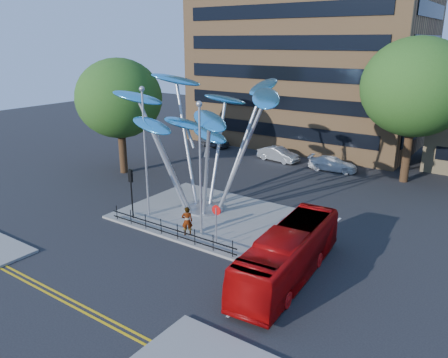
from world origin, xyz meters
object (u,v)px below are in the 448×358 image
Objects in this scene: traffic_light_island at (131,184)px; tree_left at (119,99)px; tree_right at (416,88)px; street_lamp_right at (200,158)px; parked_car_right at (333,164)px; pedestrian at (187,221)px; parked_car_mid at (278,154)px; red_bus at (288,254)px; leaf_sculpture at (203,116)px; street_lamp_left at (145,141)px; no_entry_sign_island at (216,218)px; parked_car_left at (214,141)px.

tree_left is at bearing 140.19° from traffic_light_island.
street_lamp_right is (-7.50, -19.00, -2.94)m from tree_right.
traffic_light_island is 0.76× the size of parked_car_right.
pedestrian is (-8.21, -19.50, -6.95)m from tree_right.
red_bus is at bearing -143.41° from parked_car_mid.
tree_right is 0.95× the size of leaf_sculpture.
pedestrian is at bearing -112.84° from tree_right.
parked_car_right is at bearing -83.43° from parked_car_mid.
street_lamp_left is at bearing 153.58° from parked_car_right.
no_entry_sign_island reaches higher than parked_car_right.
parked_car_mid is at bearing 88.89° from street_lamp_left.
parked_car_left is 0.87× the size of parked_car_right.
tree_right is 1.17× the size of tree_left.
pedestrian is 0.43× the size of parked_car_mid.
red_bus is at bearing -21.43° from tree_left.
traffic_light_island is 1.83× the size of pedestrian.
street_lamp_right is (14.50, -7.00, -1.70)m from tree_left.
parked_car_mid is at bearing 97.88° from leaf_sculpture.
no_entry_sign_island is at bearing 0.13° from traffic_light_island.
traffic_light_island is 0.36× the size of red_bus.
tree_right is at bearing 68.46° from street_lamp_right.
leaf_sculpture is at bearing -15.55° from tree_left.
pedestrian is at bearing -161.23° from parked_car_mid.
no_entry_sign_island is 19.16m from parked_car_right.
leaf_sculpture is 20.70m from parked_car_left.
parked_car_right is at bearing -176.70° from tree_right.
pedestrian is (-0.71, -0.50, -4.01)m from street_lamp_right.
red_bus is 7.37m from pedestrian.
tree_left is at bearing 154.93° from no_entry_sign_island.
pedestrian reaches higher than parked_car_mid.
street_lamp_right is 6.05m from traffic_light_island.
parked_car_right is at bearing 100.75° from red_bus.
red_bus is 2.15× the size of parked_car_right.
leaf_sculpture reaches higher than no_entry_sign_island.
parked_car_mid is (-2.08, 15.02, -6.16)m from leaf_sculpture.
leaf_sculpture is 16.62m from parked_car_right.
street_lamp_right is 1.85× the size of parked_car_right.
red_bus reaches higher than no_entry_sign_island.
tree_right is 2.80× the size of parked_car_mid.
traffic_light_island is at bearing -175.36° from parked_car_mid.
leaf_sculpture reaches higher than red_bus.
street_lamp_left is 12.42m from red_bus.
red_bus is at bearing -131.27° from parked_car_left.
traffic_light_island is 1.40× the size of no_entry_sign_island.
no_entry_sign_island is at bearing -138.36° from parked_car_left.
tree_left reaches higher than parked_car_mid.
parked_car_right is at bearing 71.26° from street_lamp_left.
no_entry_sign_island is at bearing -107.12° from tree_right.
traffic_light_island is (-2.93, -4.18, -4.26)m from leaf_sculpture.
red_bus is at bearing -8.76° from street_lamp_left.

